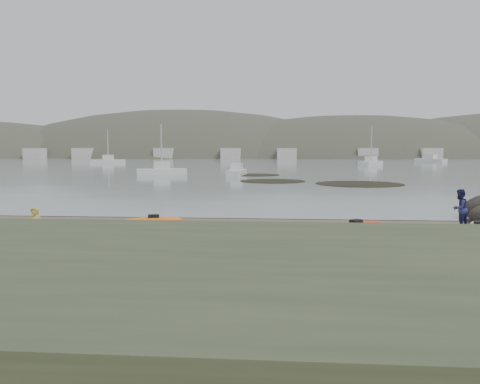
{
  "coord_description": "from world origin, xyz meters",
  "views": [
    {
      "loc": [
        2.02,
        -25.53,
        3.89
      ],
      "look_at": [
        0.0,
        0.0,
        1.5
      ],
      "focal_mm": 35.0,
      "sensor_mm": 36.0,
      "label": 1
    }
  ],
  "objects": [
    {
      "name": "ground",
      "position": [
        0.0,
        0.0,
        0.0
      ],
      "size": [
        600.0,
        600.0,
        0.0
      ],
      "primitive_type": "plane",
      "color": "tan",
      "rests_on": "ground"
    },
    {
      "name": "kelp_mats",
      "position": [
        5.1,
        31.1,
        0.03
      ],
      "size": [
        20.37,
        24.52,
        0.04
      ],
      "color": "black",
      "rests_on": "water"
    },
    {
      "name": "wet_sand",
      "position": [
        0.0,
        -0.3,
        0.0
      ],
      "size": [
        60.0,
        60.0,
        0.0
      ],
      "primitive_type": "plane",
      "color": "brown",
      "rests_on": "ground"
    },
    {
      "name": "person_east",
      "position": [
        10.98,
        -2.01,
        0.96
      ],
      "size": [
        1.18,
        1.15,
        1.91
      ],
      "primitive_type": "imported",
      "rotation": [
        0.0,
        0.0,
        3.82
      ],
      "color": "navy",
      "rests_on": "ground"
    },
    {
      "name": "moored_boats",
      "position": [
        4.69,
        79.93,
        0.57
      ],
      "size": [
        93.23,
        73.94,
        1.23
      ],
      "color": "silver",
      "rests_on": "ground"
    },
    {
      "name": "person_west",
      "position": [
        -6.94,
        -9.02,
        0.86
      ],
      "size": [
        0.66,
        0.46,
        1.73
      ],
      "primitive_type": "imported",
      "rotation": [
        0.0,
        0.0,
        -0.08
      ],
      "color": "tan",
      "rests_on": "ground"
    },
    {
      "name": "far_town",
      "position": [
        6.0,
        145.0,
        2.0
      ],
      "size": [
        199.0,
        5.0,
        4.0
      ],
      "color": "beige",
      "rests_on": "ground"
    },
    {
      "name": "far_hills",
      "position": [
        39.38,
        193.97,
        -15.93
      ],
      "size": [
        550.0,
        135.0,
        80.0
      ],
      "color": "#384235",
      "rests_on": "ground"
    },
    {
      "name": "water",
      "position": [
        0.0,
        300.0,
        0.01
      ],
      "size": [
        1200.0,
        1200.0,
        0.0
      ],
      "primitive_type": "plane",
      "color": "slate",
      "rests_on": "ground"
    },
    {
      "name": "kayaks",
      "position": [
        -0.26,
        -4.51,
        0.17
      ],
      "size": [
        24.18,
        7.49,
        0.34
      ],
      "color": "silver",
      "rests_on": "ground"
    },
    {
      "name": "bluff",
      "position": [
        0.0,
        -17.5,
        1.0
      ],
      "size": [
        60.0,
        8.0,
        2.0
      ],
      "primitive_type": "cube",
      "color": "#475138",
      "rests_on": "ground"
    }
  ]
}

